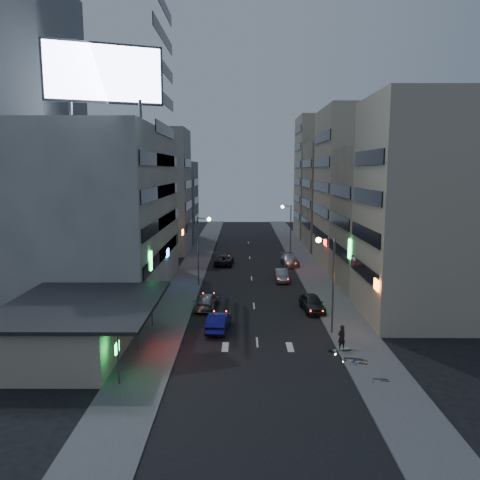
{
  "coord_description": "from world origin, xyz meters",
  "views": [
    {
      "loc": [
        -1.21,
        -31.46,
        13.59
      ],
      "look_at": [
        -1.41,
        15.87,
        6.42
      ],
      "focal_mm": 35.0,
      "sensor_mm": 36.0,
      "label": 1
    }
  ],
  "objects_px": {
    "parked_car_right_near": "(312,303)",
    "parked_car_right_far": "(290,260)",
    "parked_car_right_mid": "(282,275)",
    "scooter_black_a": "(389,372)",
    "road_car_blue": "(219,322)",
    "road_car_silver": "(207,301)",
    "scooter_black_b": "(363,351)",
    "scooter_blue": "(364,352)",
    "scooter_silver_a": "(367,355)",
    "parked_car_left": "(224,260)",
    "scooter_silver_b": "(348,340)",
    "person": "(341,337)"
  },
  "relations": [
    {
      "from": "scooter_black_a",
      "to": "parked_car_right_far",
      "type": "bearing_deg",
      "value": 9.36
    },
    {
      "from": "road_car_blue",
      "to": "scooter_silver_b",
      "type": "bearing_deg",
      "value": 163.34
    },
    {
      "from": "parked_car_right_near",
      "to": "scooter_black_b",
      "type": "height_order",
      "value": "parked_car_right_near"
    },
    {
      "from": "person",
      "to": "parked_car_left",
      "type": "bearing_deg",
      "value": -100.0
    },
    {
      "from": "scooter_black_a",
      "to": "parked_car_right_mid",
      "type": "bearing_deg",
      "value": 14.81
    },
    {
      "from": "parked_car_right_near",
      "to": "road_car_silver",
      "type": "xyz_separation_m",
      "value": [
        -10.29,
        0.81,
        -0.07
      ]
    },
    {
      "from": "road_car_blue",
      "to": "scooter_silver_a",
      "type": "distance_m",
      "value": 12.83
    },
    {
      "from": "road_car_blue",
      "to": "scooter_black_a",
      "type": "distance_m",
      "value": 14.95
    },
    {
      "from": "road_car_blue",
      "to": "scooter_blue",
      "type": "relative_size",
      "value": 2.6
    },
    {
      "from": "parked_car_left",
      "to": "scooter_silver_b",
      "type": "xyz_separation_m",
      "value": [
        10.66,
        -32.03,
        -0.0
      ]
    },
    {
      "from": "road_car_silver",
      "to": "scooter_blue",
      "type": "distance_m",
      "value": 17.63
    },
    {
      "from": "parked_car_right_near",
      "to": "parked_car_right_far",
      "type": "xyz_separation_m",
      "value": [
        0.0,
        21.69,
        -0.03
      ]
    },
    {
      "from": "parked_car_right_far",
      "to": "scooter_black_a",
      "type": "height_order",
      "value": "parked_car_right_far"
    },
    {
      "from": "road_car_silver",
      "to": "scooter_black_a",
      "type": "bearing_deg",
      "value": 134.98
    },
    {
      "from": "parked_car_right_near",
      "to": "person",
      "type": "relative_size",
      "value": 2.46
    },
    {
      "from": "parked_car_right_mid",
      "to": "parked_car_left",
      "type": "height_order",
      "value": "parked_car_left"
    },
    {
      "from": "parked_car_right_mid",
      "to": "road_car_blue",
      "type": "xyz_separation_m",
      "value": [
        -6.84,
        -17.8,
        0.05
      ]
    },
    {
      "from": "parked_car_right_mid",
      "to": "scooter_black_a",
      "type": "bearing_deg",
      "value": -80.85
    },
    {
      "from": "scooter_black_b",
      "to": "road_car_blue",
      "type": "bearing_deg",
      "value": 71.7
    },
    {
      "from": "parked_car_right_near",
      "to": "parked_car_right_mid",
      "type": "height_order",
      "value": "parked_car_right_near"
    },
    {
      "from": "road_car_silver",
      "to": "person",
      "type": "distance_m",
      "value": 15.5
    },
    {
      "from": "scooter_silver_a",
      "to": "scooter_blue",
      "type": "relative_size",
      "value": 0.99
    },
    {
      "from": "parked_car_left",
      "to": "parked_car_right_mid",
      "type": "bearing_deg",
      "value": 131.13
    },
    {
      "from": "parked_car_right_far",
      "to": "road_car_blue",
      "type": "bearing_deg",
      "value": -112.91
    },
    {
      "from": "parked_car_right_mid",
      "to": "scooter_blue",
      "type": "bearing_deg",
      "value": -81.4
    },
    {
      "from": "scooter_black_b",
      "to": "scooter_silver_b",
      "type": "distance_m",
      "value": 2.11
    },
    {
      "from": "person",
      "to": "scooter_silver_a",
      "type": "height_order",
      "value": "person"
    },
    {
      "from": "parked_car_right_mid",
      "to": "parked_car_right_near",
      "type": "bearing_deg",
      "value": -81.43
    },
    {
      "from": "scooter_blue",
      "to": "person",
      "type": "bearing_deg",
      "value": 8.87
    },
    {
      "from": "scooter_blue",
      "to": "parked_car_right_near",
      "type": "bearing_deg",
      "value": -15.83
    },
    {
      "from": "parked_car_right_far",
      "to": "road_car_blue",
      "type": "relative_size",
      "value": 1.14
    },
    {
      "from": "road_car_silver",
      "to": "scooter_silver_b",
      "type": "height_order",
      "value": "road_car_silver"
    },
    {
      "from": "scooter_silver_a",
      "to": "scooter_blue",
      "type": "height_order",
      "value": "scooter_blue"
    },
    {
      "from": "parked_car_right_near",
      "to": "parked_car_right_far",
      "type": "bearing_deg",
      "value": 84.41
    },
    {
      "from": "person",
      "to": "scooter_silver_a",
      "type": "relative_size",
      "value": 1.07
    },
    {
      "from": "scooter_black_a",
      "to": "scooter_black_b",
      "type": "bearing_deg",
      "value": 19.71
    },
    {
      "from": "parked_car_left",
      "to": "road_car_blue",
      "type": "height_order",
      "value": "road_car_blue"
    },
    {
      "from": "scooter_silver_a",
      "to": "road_car_blue",
      "type": "bearing_deg",
      "value": 67.07
    },
    {
      "from": "scooter_black_a",
      "to": "scooter_black_b",
      "type": "height_order",
      "value": "scooter_black_b"
    },
    {
      "from": "parked_car_right_far",
      "to": "scooter_black_a",
      "type": "bearing_deg",
      "value": -90.87
    },
    {
      "from": "parked_car_right_mid",
      "to": "scooter_black_a",
      "type": "height_order",
      "value": "parked_car_right_mid"
    },
    {
      "from": "scooter_black_b",
      "to": "scooter_silver_b",
      "type": "bearing_deg",
      "value": 27.96
    },
    {
      "from": "parked_car_right_mid",
      "to": "scooter_black_a",
      "type": "relative_size",
      "value": 2.68
    },
    {
      "from": "scooter_silver_b",
      "to": "scooter_blue",
      "type": "bearing_deg",
      "value": -178.57
    },
    {
      "from": "road_car_blue",
      "to": "scooter_silver_b",
      "type": "relative_size",
      "value": 2.32
    },
    {
      "from": "road_car_silver",
      "to": "scooter_black_b",
      "type": "xyz_separation_m",
      "value": [
        12.15,
        -12.7,
        -0.03
      ]
    },
    {
      "from": "parked_car_right_mid",
      "to": "parked_car_left",
      "type": "xyz_separation_m",
      "value": [
        -7.43,
        9.95,
        0.02
      ]
    },
    {
      "from": "parked_car_right_near",
      "to": "road_car_blue",
      "type": "distance_m",
      "value": 10.41
    },
    {
      "from": "parked_car_right_near",
      "to": "road_car_blue",
      "type": "bearing_deg",
      "value": -153.16
    },
    {
      "from": "scooter_blue",
      "to": "scooter_black_b",
      "type": "relative_size",
      "value": 0.95
    }
  ]
}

